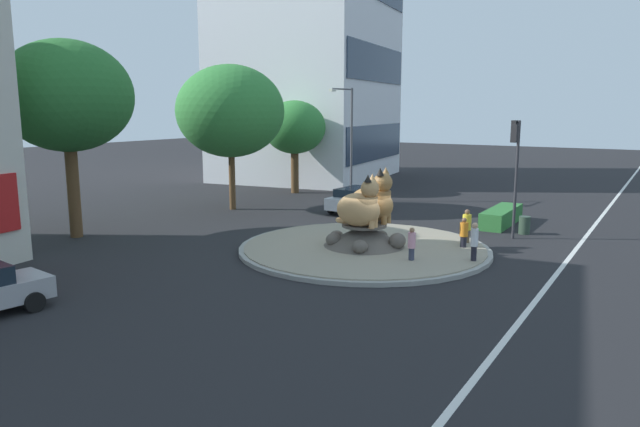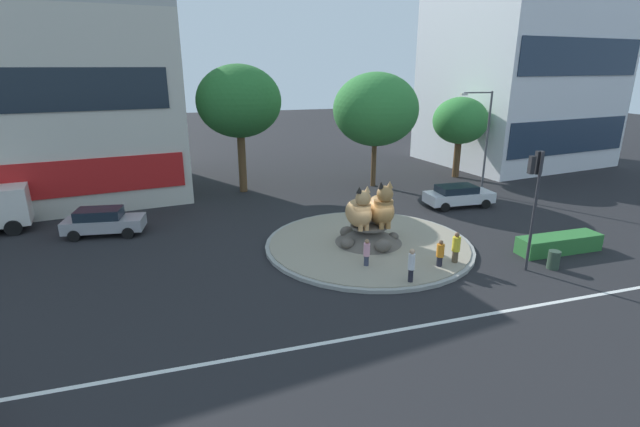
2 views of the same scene
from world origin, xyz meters
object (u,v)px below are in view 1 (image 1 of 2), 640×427
(traffic_light_mast, at_px, (515,153))
(broadleaf_tree_behind_island, at_px, (294,128))
(streetlight_arm, at_px, (349,136))
(parked_car_right, at_px, (357,199))
(cat_statue_tabby, at_px, (373,202))
(cat_statue_calico, at_px, (361,207))
(litter_bin, at_px, (524,225))
(pedestrian_white_shirt, at_px, (474,243))
(pedestrian_yellow_shirt, at_px, (467,228))
(second_tree_near_tower, at_px, (230,111))
(pedestrian_orange_shirt, at_px, (464,234))
(third_tree_left, at_px, (67,97))
(pedestrian_pink_shirt, at_px, (412,245))

(traffic_light_mast, xyz_separation_m, broadleaf_tree_behind_island, (7.72, 17.89, 0.71))
(streetlight_arm, relative_size, parked_car_right, 1.61)
(traffic_light_mast, height_order, broadleaf_tree_behind_island, broadleaf_tree_behind_island)
(cat_statue_tabby, bearing_deg, cat_statue_calico, -84.79)
(litter_bin, bearing_deg, pedestrian_white_shirt, 177.64)
(traffic_light_mast, relative_size, pedestrian_yellow_shirt, 3.23)
(traffic_light_mast, height_order, second_tree_near_tower, second_tree_near_tower)
(cat_statue_tabby, height_order, litter_bin, cat_statue_tabby)
(traffic_light_mast, bearing_deg, litter_bin, -91.65)
(broadleaf_tree_behind_island, xyz_separation_m, pedestrian_yellow_shirt, (-10.71, -16.62, -3.94))
(pedestrian_orange_shirt, relative_size, litter_bin, 1.72)
(third_tree_left, relative_size, pedestrian_orange_shirt, 6.15)
(second_tree_near_tower, xyz_separation_m, pedestrian_orange_shirt, (-3.46, -16.03, -5.30))
(second_tree_near_tower, xyz_separation_m, pedestrian_white_shirt, (-5.58, -17.13, -5.13))
(cat_statue_calico, relative_size, pedestrian_yellow_shirt, 1.33)
(third_tree_left, xyz_separation_m, parked_car_right, (13.70, -8.45, -6.03))
(broadleaf_tree_behind_island, relative_size, second_tree_near_tower, 0.77)
(pedestrian_orange_shirt, xyz_separation_m, parked_car_right, (6.80, 8.93, -0.01))
(pedestrian_orange_shirt, bearing_deg, pedestrian_pink_shirt, -163.09)
(parked_car_right, height_order, litter_bin, parked_car_right)
(pedestrian_orange_shirt, xyz_separation_m, pedestrian_yellow_shirt, (0.96, 0.18, 0.12))
(pedestrian_yellow_shirt, bearing_deg, streetlight_arm, -124.27)
(cat_statue_tabby, relative_size, traffic_light_mast, 0.44)
(pedestrian_white_shirt, distance_m, pedestrian_orange_shirt, 2.39)
(pedestrian_white_shirt, height_order, pedestrian_orange_shirt, pedestrian_white_shirt)
(parked_car_right, xyz_separation_m, litter_bin, (-1.41, -10.35, -0.35))
(cat_statue_tabby, distance_m, pedestrian_orange_shirt, 4.23)
(pedestrian_orange_shirt, relative_size, pedestrian_pink_shirt, 0.98)
(pedestrian_pink_shirt, xyz_separation_m, litter_bin, (8.71, -2.49, -0.39))
(broadleaf_tree_behind_island, xyz_separation_m, parked_car_right, (-4.87, -7.87, -4.07))
(pedestrian_white_shirt, bearing_deg, parked_car_right, 146.99)
(third_tree_left, distance_m, pedestrian_white_shirt, 19.98)
(broadleaf_tree_behind_island, bearing_deg, pedestrian_orange_shirt, -124.78)
(cat_statue_calico, bearing_deg, streetlight_arm, 119.21)
(third_tree_left, bearing_deg, cat_statue_calico, -72.65)
(pedestrian_orange_shirt, xyz_separation_m, pedestrian_pink_shirt, (-3.32, 1.08, 0.03))
(cat_statue_tabby, distance_m, pedestrian_pink_shirt, 3.55)
(pedestrian_white_shirt, distance_m, pedestrian_yellow_shirt, 3.34)
(broadleaf_tree_behind_island, distance_m, pedestrian_orange_shirt, 20.86)
(cat_statue_tabby, distance_m, traffic_light_mast, 7.50)
(third_tree_left, bearing_deg, second_tree_near_tower, -7.46)
(pedestrian_yellow_shirt, bearing_deg, third_tree_left, -60.24)
(cat_statue_tabby, distance_m, parked_car_right, 9.78)
(broadleaf_tree_behind_island, bearing_deg, cat_statue_tabby, -135.07)
(streetlight_arm, xyz_separation_m, pedestrian_white_shirt, (-12.26, -12.45, -3.48))
(broadleaf_tree_behind_island, bearing_deg, pedestrian_white_shirt, -127.58)
(cat_statue_calico, distance_m, pedestrian_pink_shirt, 3.03)
(traffic_light_mast, xyz_separation_m, pedestrian_white_shirt, (-6.06, -0.02, -3.19))
(third_tree_left, height_order, parked_car_right, third_tree_left)
(second_tree_near_tower, distance_m, pedestrian_yellow_shirt, 16.86)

